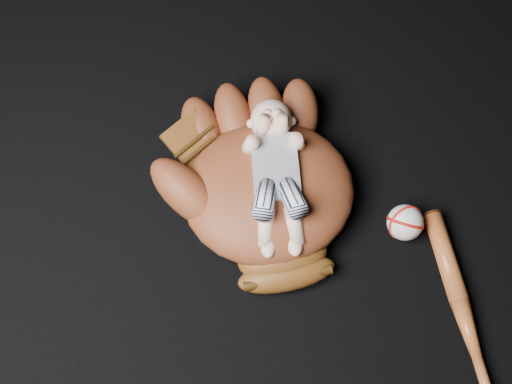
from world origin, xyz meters
TOP-DOWN VIEW (x-y plane):
  - baseball_glove at (-0.05, 0.19)m, footprint 0.54×0.59m
  - newborn_baby at (-0.04, 0.18)m, footprint 0.17×0.35m
  - baseball_bat at (0.33, -0.11)m, footprint 0.08×0.45m
  - baseball at (0.24, 0.10)m, footprint 0.08×0.08m

SIDE VIEW (x-z plane):
  - baseball_bat at x=0.33m, z-range 0.00..0.04m
  - baseball at x=0.24m, z-range 0.00..0.08m
  - baseball_glove at x=-0.05m, z-range 0.00..0.17m
  - newborn_baby at x=-0.04m, z-range 0.06..0.20m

